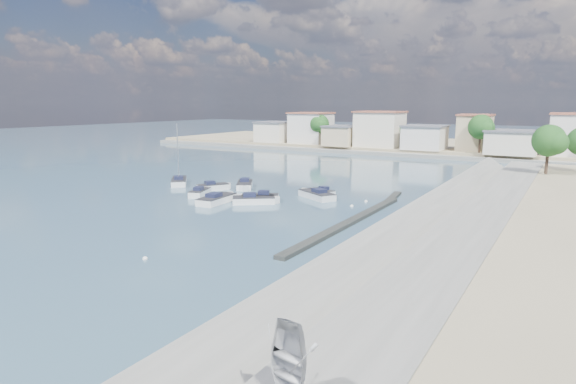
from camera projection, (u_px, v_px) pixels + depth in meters
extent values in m
plane|color=#334B66|center=(386.00, 178.00, 75.94)|extent=(400.00, 400.00, 0.00)
cube|color=slate|center=(480.00, 223.00, 43.65)|extent=(5.00, 90.00, 1.80)
cube|color=slate|center=(431.00, 218.00, 45.86)|extent=(4.17, 90.00, 2.86)
cube|color=slate|center=(399.00, 246.00, 38.44)|extent=(5.31, 3.50, 1.94)
cube|color=black|center=(349.00, 222.00, 47.09)|extent=(1.00, 26.00, 0.35)
cube|color=black|center=(392.00, 198.00, 59.14)|extent=(2.00, 8.05, 0.30)
cube|color=gray|center=(458.00, 147.00, 119.61)|extent=(160.00, 40.00, 1.40)
cube|color=slate|center=(436.00, 157.00, 101.98)|extent=(160.00, 2.50, 0.80)
cube|color=beige|center=(274.00, 132.00, 127.85)|extent=(8.00, 8.00, 5.00)
cube|color=#595960|center=(274.00, 122.00, 127.36)|extent=(8.48, 8.48, 0.35)
cube|color=silver|center=(311.00, 128.00, 124.23)|extent=(9.00, 9.00, 7.50)
cube|color=#99513D|center=(311.00, 113.00, 123.51)|extent=(9.54, 9.54, 0.35)
cube|color=#C6B088|center=(341.00, 136.00, 116.91)|extent=(7.00, 8.00, 4.50)
cube|color=#595960|center=(341.00, 126.00, 116.47)|extent=(7.42, 8.48, 0.35)
cube|color=beige|center=(380.00, 130.00, 113.72)|extent=(10.00, 9.00, 8.00)
cube|color=#99513D|center=(380.00, 112.00, 112.95)|extent=(10.60, 9.54, 0.35)
cube|color=silver|center=(425.00, 138.00, 107.57)|extent=(8.50, 8.50, 5.00)
cube|color=#595960|center=(425.00, 126.00, 107.08)|extent=(9.01, 9.01, 0.35)
cube|color=#C6B088|center=(475.00, 133.00, 104.80)|extent=(6.50, 7.50, 7.50)
cube|color=#99513D|center=(476.00, 115.00, 104.08)|extent=(6.89, 7.95, 0.35)
cube|color=beige|center=(512.00, 143.00, 97.65)|extent=(9.50, 9.00, 4.50)
cube|color=#595960|center=(513.00, 131.00, 97.21)|extent=(10.07, 9.54, 0.35)
cube|color=silver|center=(570.00, 135.00, 94.79)|extent=(7.00, 8.00, 8.00)
cube|color=#99513D|center=(572.00, 114.00, 94.03)|extent=(7.42, 8.48, 0.35)
cylinder|color=#38281E|center=(319.00, 138.00, 120.06)|extent=(0.44, 0.44, 3.38)
sphere|color=#1A4216|center=(319.00, 124.00, 119.45)|extent=(4.80, 4.80, 4.80)
sphere|color=#1A4216|center=(322.00, 125.00, 118.53)|extent=(3.60, 3.60, 3.60)
sphere|color=#1A4216|center=(318.00, 123.00, 120.18)|extent=(3.30, 3.30, 3.30)
cylinder|color=#38281E|center=(393.00, 141.00, 113.50)|extent=(0.44, 0.44, 2.93)
sphere|color=#1A4216|center=(393.00, 128.00, 112.97)|extent=(4.16, 4.16, 4.16)
sphere|color=#1A4216|center=(396.00, 129.00, 112.17)|extent=(3.12, 3.12, 3.12)
sphere|color=#1A4216|center=(391.00, 128.00, 113.61)|extent=(2.86, 2.86, 2.86)
cylinder|color=#38281E|center=(480.00, 144.00, 99.93)|extent=(0.44, 0.44, 3.60)
sphere|color=#1A4216|center=(481.00, 127.00, 99.28)|extent=(5.12, 5.12, 5.12)
sphere|color=#1A4216|center=(485.00, 128.00, 98.30)|extent=(3.84, 3.84, 3.84)
sphere|color=#1A4216|center=(477.00, 126.00, 100.06)|extent=(3.52, 3.52, 3.52)
cylinder|color=#38281E|center=(568.00, 148.00, 94.39)|extent=(0.44, 0.44, 3.15)
sphere|color=#1A4216|center=(570.00, 132.00, 93.82)|extent=(4.48, 4.48, 4.48)
sphere|color=#1A4216|center=(575.00, 133.00, 92.96)|extent=(3.36, 3.36, 3.36)
sphere|color=#1A4216|center=(566.00, 131.00, 94.51)|extent=(3.08, 3.08, 3.08)
cylinder|color=#38281E|center=(547.00, 163.00, 67.54)|extent=(0.44, 0.44, 3.15)
sphere|color=#1A4216|center=(549.00, 141.00, 66.97)|extent=(4.48, 4.48, 4.48)
sphere|color=#1A4216|center=(555.00, 143.00, 66.11)|extent=(3.36, 3.36, 3.36)
sphere|color=#1A4216|center=(544.00, 139.00, 67.65)|extent=(3.08, 3.08, 3.08)
cube|color=white|center=(200.00, 194.00, 61.15)|extent=(2.85, 4.31, 1.00)
cube|color=white|center=(205.00, 191.00, 62.81)|extent=(1.48, 1.48, 1.00)
cube|color=#262628|center=(200.00, 190.00, 61.06)|extent=(2.88, 4.32, 0.08)
cube|color=#1B1F39|center=(198.00, 188.00, 60.62)|extent=(1.33, 1.47, 0.48)
cube|color=white|center=(213.00, 188.00, 65.27)|extent=(3.58, 4.40, 1.00)
cube|color=white|center=(225.00, 187.00, 66.08)|extent=(1.43, 1.43, 1.00)
cube|color=#262628|center=(213.00, 184.00, 65.18)|extent=(3.61, 4.42, 0.08)
cube|color=#1B1F39|center=(210.00, 183.00, 64.95)|extent=(1.53, 1.60, 0.48)
cube|color=white|center=(317.00, 196.00, 59.72)|extent=(5.81, 4.49, 1.00)
cube|color=white|center=(307.00, 193.00, 61.74)|extent=(1.82, 1.82, 1.00)
cube|color=#262628|center=(317.00, 192.00, 59.63)|extent=(5.83, 4.53, 0.08)
cube|color=#1B1F39|center=(319.00, 191.00, 59.12)|extent=(2.07, 1.93, 0.48)
cube|color=white|center=(260.00, 199.00, 58.06)|extent=(4.70, 3.69, 1.00)
cube|color=white|center=(245.00, 198.00, 58.12)|extent=(1.57, 1.57, 1.00)
cube|color=#262628|center=(260.00, 194.00, 57.96)|extent=(4.72, 3.72, 0.08)
cube|color=#1B1F39|center=(264.00, 193.00, 57.90)|extent=(1.69, 1.61, 0.48)
cube|color=white|center=(217.00, 200.00, 56.96)|extent=(2.66, 5.69, 1.00)
cube|color=white|center=(228.00, 197.00, 59.05)|extent=(2.18, 2.18, 1.00)
cube|color=#262628|center=(217.00, 196.00, 56.87)|extent=(2.70, 5.69, 0.08)
cube|color=#1B1F39|center=(214.00, 195.00, 56.34)|extent=(1.49, 1.77, 0.48)
cube|color=white|center=(322.00, 194.00, 61.18)|extent=(3.75, 2.52, 1.00)
cube|color=white|center=(314.00, 192.00, 62.33)|extent=(1.30, 1.30, 1.00)
cube|color=#262628|center=(322.00, 190.00, 61.09)|extent=(3.76, 2.55, 0.08)
cube|color=#1B1F39|center=(324.00, 188.00, 60.78)|extent=(1.28, 1.17, 0.48)
cube|color=white|center=(245.00, 186.00, 67.03)|extent=(4.45, 5.40, 1.00)
cube|color=white|center=(244.00, 188.00, 64.84)|extent=(1.64, 1.64, 1.00)
cube|color=#262628|center=(245.00, 182.00, 66.94)|extent=(4.48, 5.42, 0.08)
cube|color=#1B1F39|center=(245.00, 180.00, 67.40)|extent=(1.86, 1.96, 0.48)
cube|color=white|center=(254.00, 201.00, 56.58)|extent=(5.11, 4.41, 1.00)
cube|color=white|center=(272.00, 201.00, 56.74)|extent=(1.57, 1.57, 1.00)
cube|color=#262628|center=(254.00, 197.00, 56.49)|extent=(5.13, 4.44, 0.08)
cube|color=#1B1F39|center=(250.00, 195.00, 56.41)|extent=(1.89, 1.82, 0.48)
cube|color=white|center=(179.00, 182.00, 69.96)|extent=(5.46, 5.83, 1.00)
cube|color=white|center=(180.00, 179.00, 72.52)|extent=(1.50, 1.50, 1.00)
cube|color=#262628|center=(179.00, 179.00, 69.87)|extent=(5.49, 5.86, 0.08)
cube|color=#1B1F39|center=(179.00, 178.00, 69.25)|extent=(2.12, 2.17, 0.48)
cylinder|color=silver|center=(178.00, 151.00, 69.14)|extent=(0.12, 0.12, 8.00)
cylinder|color=silver|center=(178.00, 175.00, 68.58)|extent=(1.64, 1.86, 0.08)
sphere|color=white|center=(352.00, 264.00, 35.37)|extent=(0.39, 0.39, 0.39)
sphere|color=white|center=(352.00, 206.00, 54.89)|extent=(0.39, 0.39, 0.39)
sphere|color=white|center=(145.00, 259.00, 36.44)|extent=(0.39, 0.39, 0.39)
sphere|color=white|center=(447.00, 202.00, 57.22)|extent=(0.39, 0.39, 0.39)
sphere|color=white|center=(366.00, 202.00, 57.54)|extent=(0.39, 0.39, 0.39)
sphere|color=white|center=(435.00, 192.00, 63.48)|extent=(0.39, 0.39, 0.39)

